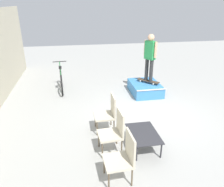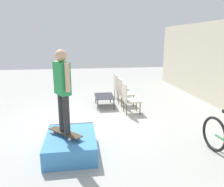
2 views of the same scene
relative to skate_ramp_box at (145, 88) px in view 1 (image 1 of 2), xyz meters
name	(u,v)px [view 1 (image 1 of 2)]	position (x,y,z in m)	size (l,w,h in m)	color
ground_plane	(148,115)	(-1.72, 0.44, -0.20)	(24.00, 24.00, 0.00)	#A8A8A3
skate_ramp_box	(145,88)	(0.00, 0.00, 0.00)	(1.37, 1.04, 0.42)	#3D84C6
skateboard_on_ramp	(148,81)	(0.01, -0.11, 0.28)	(0.76, 0.74, 0.07)	#473828
person_skater	(150,54)	(0.01, -0.11, 1.28)	(0.51, 0.36, 1.69)	#2D2D2D
coffee_table	(143,134)	(-3.18, 1.08, 0.16)	(0.98, 0.65, 0.39)	#2D2D33
patio_chair_left	(123,156)	(-4.08, 1.77, 0.35)	(0.55, 0.55, 1.00)	brown
patio_chair_center	(114,130)	(-3.18, 1.77, 0.35)	(0.55, 0.55, 1.00)	brown
patio_chair_right	(108,112)	(-2.29, 1.77, 0.35)	(0.52, 0.52, 1.00)	brown
bicycle	(61,80)	(0.83, 3.09, 0.21)	(1.73, 0.52, 1.06)	black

